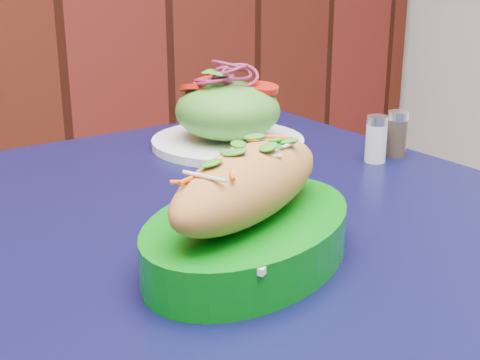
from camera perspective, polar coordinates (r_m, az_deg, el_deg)
cafe_table at (r=0.77m, az=-3.15°, el=-9.52°), size 0.86×0.86×0.75m
banh_mi_basket at (r=0.62m, az=0.74°, el=-2.93°), size 0.30×0.25×0.12m
salad_plate at (r=1.00m, az=-1.06°, el=5.52°), size 0.23×0.23×0.13m
salt_shaker at (r=0.94m, az=11.54°, el=3.45°), size 0.03×0.03×0.07m
pepper_shaker at (r=0.98m, az=13.25°, el=3.87°), size 0.03×0.03×0.07m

